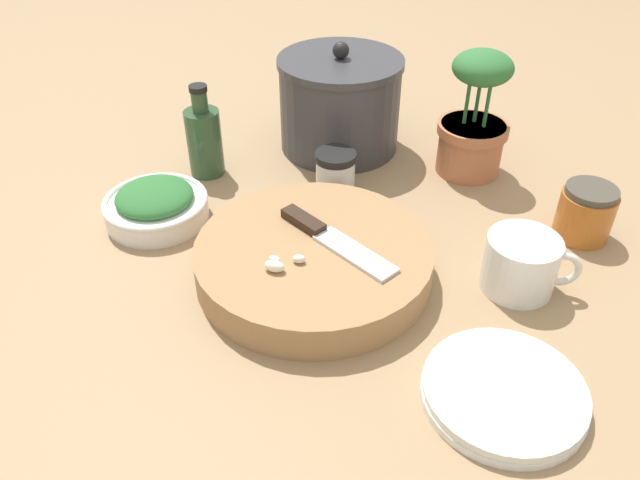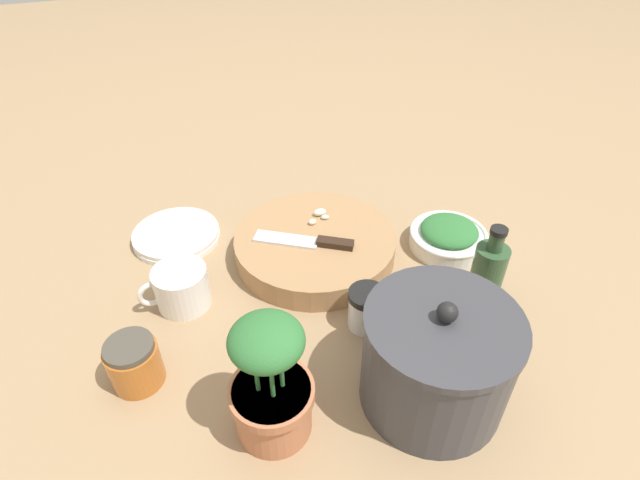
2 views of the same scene
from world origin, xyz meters
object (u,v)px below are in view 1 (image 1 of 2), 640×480
at_px(cutting_board, 314,260).
at_px(oil_bottle, 204,139).
at_px(plate_stack, 504,392).
at_px(potted_herb, 474,123).
at_px(chef_knife, 329,236).
at_px(honey_jar, 586,213).
at_px(stock_pot, 340,104).
at_px(herb_bowl, 156,204).
at_px(coffee_mug, 521,266).
at_px(garlic_cloves, 280,263).
at_px(spice_jar, 335,174).

distance_m(cutting_board, oil_bottle, 0.33).
relative_size(plate_stack, potted_herb, 0.86).
height_order(chef_knife, honey_jar, honey_jar).
distance_m(honey_jar, potted_herb, 0.23).
bearing_deg(oil_bottle, stock_pot, 37.14).
bearing_deg(oil_bottle, chef_knife, -37.12).
xyz_separation_m(plate_stack, potted_herb, (-0.07, 0.48, 0.08)).
bearing_deg(chef_knife, potted_herb, -175.32).
height_order(herb_bowl, honey_jar, honey_jar).
xyz_separation_m(cutting_board, potted_herb, (0.18, 0.33, 0.06)).
xyz_separation_m(herb_bowl, honey_jar, (0.62, 0.12, 0.01)).
relative_size(chef_knife, potted_herb, 0.86).
bearing_deg(coffee_mug, garlic_cloves, -162.61).
bearing_deg(oil_bottle, cutting_board, -41.68).
height_order(honey_jar, potted_herb, potted_herb).
xyz_separation_m(cutting_board, herb_bowl, (-0.26, 0.07, 0.00)).
xyz_separation_m(plate_stack, stock_pot, (-0.30, 0.51, 0.07)).
bearing_deg(herb_bowl, honey_jar, 10.65).
xyz_separation_m(cutting_board, chef_knife, (0.02, 0.02, 0.03)).
bearing_deg(herb_bowl, stock_pot, 54.14).
bearing_deg(chef_knife, honey_jar, 148.51).
height_order(cutting_board, stock_pot, stock_pot).
height_order(chef_knife, spice_jar, spice_jar).
distance_m(spice_jar, potted_herb, 0.24).
bearing_deg(garlic_cloves, stock_pot, 92.74).
height_order(garlic_cloves, spice_jar, spice_jar).
bearing_deg(herb_bowl, chef_knife, -9.72).
bearing_deg(garlic_cloves, coffee_mug, 17.39).
relative_size(oil_bottle, stock_pot, 0.72).
distance_m(cutting_board, spice_jar, 0.20).
distance_m(herb_bowl, honey_jar, 0.63).
relative_size(coffee_mug, plate_stack, 0.69).
relative_size(cutting_board, plate_stack, 1.77).
height_order(cutting_board, herb_bowl, herb_bowl).
height_order(herb_bowl, potted_herb, potted_herb).
relative_size(spice_jar, stock_pot, 0.35).
bearing_deg(spice_jar, oil_bottle, 176.53).
relative_size(cutting_board, coffee_mug, 2.55).
bearing_deg(stock_pot, oil_bottle, -142.86).
bearing_deg(cutting_board, herb_bowl, 165.54).
bearing_deg(stock_pot, herb_bowl, -125.86).
height_order(plate_stack, potted_herb, potted_herb).
relative_size(chef_knife, stock_pot, 0.83).
height_order(herb_bowl, stock_pot, stock_pot).
distance_m(oil_bottle, potted_herb, 0.44).
distance_m(honey_jar, oil_bottle, 0.60).
distance_m(chef_knife, plate_stack, 0.29).
xyz_separation_m(spice_jar, potted_herb, (0.20, 0.13, 0.05)).
bearing_deg(honey_jar, herb_bowl, -169.35).
distance_m(plate_stack, potted_herb, 0.49).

